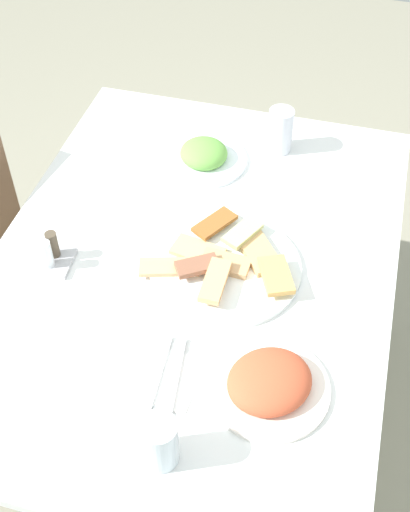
# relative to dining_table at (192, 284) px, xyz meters

# --- Properties ---
(ground_plane) EXTENTS (6.00, 6.00, 0.00)m
(ground_plane) POSITION_rel_dining_table_xyz_m (0.00, 0.00, -0.67)
(ground_plane) COLOR gray
(dining_table) EXTENTS (1.23, 0.91, 0.75)m
(dining_table) POSITION_rel_dining_table_xyz_m (0.00, 0.00, 0.00)
(dining_table) COLOR white
(dining_table) RESTS_ON ground_plane
(pide_platter) EXTENTS (0.34, 0.36, 0.04)m
(pide_platter) POSITION_rel_dining_table_xyz_m (0.00, -0.08, 0.09)
(pide_platter) COLOR white
(pide_platter) RESTS_ON dining_table
(salad_plate_greens) EXTENTS (0.24, 0.24, 0.06)m
(salad_plate_greens) POSITION_rel_dining_table_xyz_m (-0.28, -0.23, 0.10)
(salad_plate_greens) COLOR white
(salad_plate_greens) RESTS_ON dining_table
(salad_plate_rice) EXTENTS (0.23, 0.23, 0.06)m
(salad_plate_rice) POSITION_rel_dining_table_xyz_m (0.36, 0.07, 0.09)
(salad_plate_rice) COLOR white
(salad_plate_rice) RESTS_ON dining_table
(soda_can) EXTENTS (0.08, 0.08, 0.12)m
(soda_can) POSITION_rel_dining_table_xyz_m (0.46, -0.11, 0.14)
(soda_can) COLOR silver
(soda_can) RESTS_ON dining_table
(drinking_glass) EXTENTS (0.07, 0.07, 0.11)m
(drinking_glass) POSITION_rel_dining_table_xyz_m (-0.47, -0.08, 0.13)
(drinking_glass) COLOR silver
(drinking_glass) RESTS_ON dining_table
(paper_napkin) EXTENTS (0.14, 0.14, 0.00)m
(paper_napkin) POSITION_rel_dining_table_xyz_m (-0.31, -0.04, 0.08)
(paper_napkin) COLOR white
(paper_napkin) RESTS_ON dining_table
(fork) EXTENTS (0.20, 0.04, 0.00)m
(fork) POSITION_rel_dining_table_xyz_m (-0.31, -0.05, 0.08)
(fork) COLOR silver
(fork) RESTS_ON paper_napkin
(spoon) EXTENTS (0.19, 0.03, 0.00)m
(spoon) POSITION_rel_dining_table_xyz_m (-0.31, -0.02, 0.08)
(spoon) COLOR silver
(spoon) RESTS_ON paper_napkin
(condiment_caddy) EXTENTS (0.10, 0.10, 0.08)m
(condiment_caddy) POSITION_rel_dining_table_xyz_m (-0.08, 0.30, 0.10)
(condiment_caddy) COLOR #B2B2B7
(condiment_caddy) RESTS_ON dining_table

